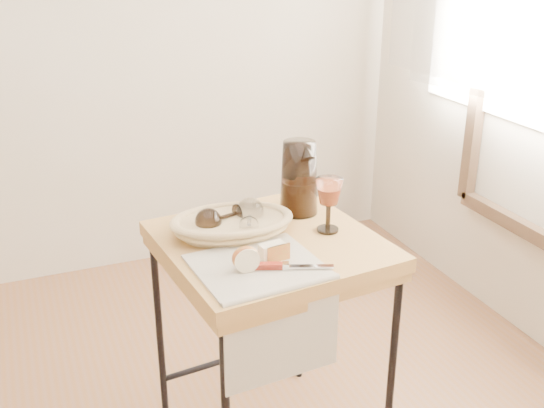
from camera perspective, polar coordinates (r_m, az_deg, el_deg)
name	(u,v)px	position (r m, az deg, el deg)	size (l,w,h in m)	color
wall_back	(31,1)	(3.18, -20.33, 16.32)	(3.60, 0.00, 2.70)	beige
side_table	(270,348)	(2.14, -0.21, -12.51)	(0.61, 0.61, 0.78)	brown
tea_towel	(257,266)	(1.79, -1.28, -5.44)	(0.33, 0.30, 0.01)	silver
bread_basket	(232,225)	(1.97, -3.51, -1.89)	(0.33, 0.23, 0.05)	#9E8149
goblet_lying_a	(221,218)	(1.96, -4.48, -1.20)	(0.13, 0.08, 0.08)	#332318
goblet_lying_b	(249,217)	(1.96, -1.99, -1.15)	(0.14, 0.09, 0.09)	white
pitcher	(299,178)	(2.09, 2.38, 2.32)	(0.17, 0.25, 0.28)	black
wine_goblet	(329,205)	(1.97, 4.97, -0.08)	(0.08, 0.08, 0.17)	white
apple_half	(245,258)	(1.75, -2.35, -4.71)	(0.07, 0.04, 0.07)	#B4241A
apple_wedge	(272,252)	(1.80, 0.02, -4.18)	(0.07, 0.04, 0.05)	#FFEFC5
table_knife	(289,266)	(1.76, 1.46, -5.41)	(0.22, 0.02, 0.02)	silver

